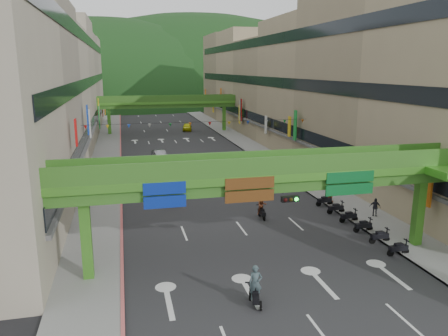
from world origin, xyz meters
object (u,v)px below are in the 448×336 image
(overpass_near, at_px, (286,185))
(scooter_rider_near, at_px, (255,287))
(scooter_rider_mid, at_px, (262,207))
(car_yellow, at_px, (187,127))
(pedestrian_red, at_px, (332,195))
(car_silver, at_px, (160,156))

(overpass_near, relative_size, scooter_rider_near, 12.55)
(scooter_rider_near, relative_size, scooter_rider_mid, 1.12)
(overpass_near, distance_m, car_yellow, 61.56)
(car_yellow, bearing_deg, overpass_near, -83.22)
(scooter_rider_mid, distance_m, pedestrian_red, 7.98)
(scooter_rider_mid, distance_m, car_yellow, 52.89)
(scooter_rider_mid, bearing_deg, car_silver, 103.93)
(overpass_near, bearing_deg, scooter_rider_near, -126.33)
(scooter_rider_mid, height_order, car_silver, scooter_rider_mid)
(overpass_near, distance_m, scooter_rider_near, 6.83)
(scooter_rider_mid, relative_size, pedestrian_red, 1.24)
(scooter_rider_near, height_order, car_silver, scooter_rider_near)
(scooter_rider_near, bearing_deg, overpass_near, 53.67)
(scooter_rider_near, xyz_separation_m, car_silver, (-1.64, 37.74, -0.36))
(car_silver, distance_m, car_yellow, 29.03)
(overpass_near, relative_size, car_silver, 6.56)
(car_silver, xyz_separation_m, car_yellow, (7.80, 27.97, 0.04))
(scooter_rider_mid, bearing_deg, pedestrian_red, 18.76)
(overpass_near, height_order, scooter_rider_mid, overpass_near)
(overpass_near, xyz_separation_m, scooter_rider_mid, (1.31, 8.46, -4.18))
(scooter_rider_mid, relative_size, car_silver, 0.47)
(car_yellow, bearing_deg, scooter_rider_mid, -82.24)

